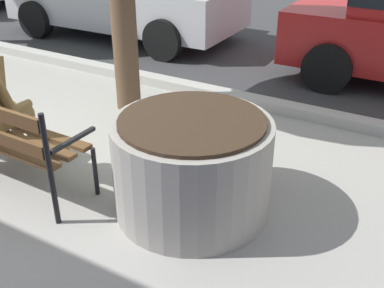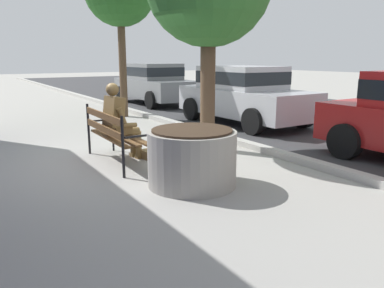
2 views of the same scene
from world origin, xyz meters
name	(u,v)px [view 1 (image 1 of 2)]	position (x,y,z in m)	size (l,w,h in m)	color
street_surface	(272,15)	(0.00, 7.50, 0.00)	(60.00, 9.00, 0.01)	#38383A
curb_stone	(148,79)	(0.00, 2.90, 0.06)	(60.00, 0.20, 0.12)	#B2AFA8
concrete_planter	(192,166)	(1.98, 0.69, 0.40)	(1.26, 1.26, 0.81)	gray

